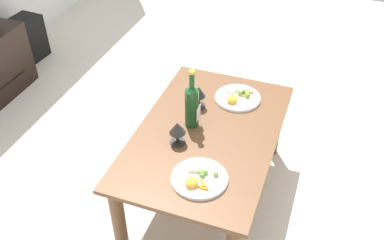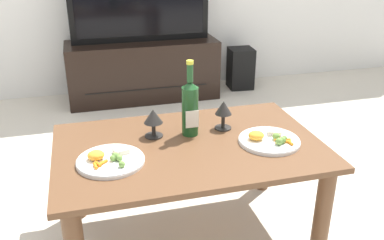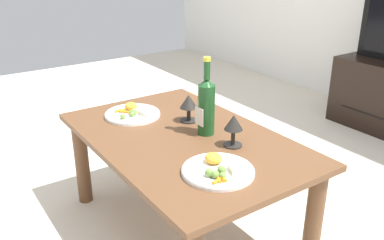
# 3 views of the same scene
# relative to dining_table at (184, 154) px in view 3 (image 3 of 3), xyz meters

# --- Properties ---
(ground_plane) EXTENTS (6.40, 6.40, 0.00)m
(ground_plane) POSITION_rel_dining_table_xyz_m (0.00, 0.00, -0.39)
(ground_plane) COLOR beige
(dining_table) EXTENTS (1.11, 0.71, 0.47)m
(dining_table) POSITION_rel_dining_table_xyz_m (0.00, 0.00, 0.00)
(dining_table) COLOR brown
(dining_table) RESTS_ON ground_plane
(wine_bottle) EXTENTS (0.07, 0.07, 0.33)m
(wine_bottle) POSITION_rel_dining_table_xyz_m (0.03, 0.10, 0.22)
(wine_bottle) COLOR #19471E
(wine_bottle) RESTS_ON dining_table
(goblet_left) EXTENTS (0.08, 0.08, 0.13)m
(goblet_left) POSITION_rel_dining_table_xyz_m (-0.13, 0.11, 0.17)
(goblet_left) COLOR black
(goblet_left) RESTS_ON dining_table
(goblet_right) EXTENTS (0.08, 0.08, 0.13)m
(goblet_right) POSITION_rel_dining_table_xyz_m (0.19, 0.11, 0.18)
(goblet_right) COLOR black
(goblet_right) RESTS_ON dining_table
(dinner_plate_left) EXTENTS (0.26, 0.26, 0.05)m
(dinner_plate_left) POSITION_rel_dining_table_xyz_m (-0.33, -0.07, 0.10)
(dinner_plate_left) COLOR white
(dinner_plate_left) RESTS_ON dining_table
(dinner_plate_right) EXTENTS (0.26, 0.26, 0.05)m
(dinner_plate_right) POSITION_rel_dining_table_xyz_m (0.33, -0.07, 0.10)
(dinner_plate_right) COLOR white
(dinner_plate_right) RESTS_ON dining_table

